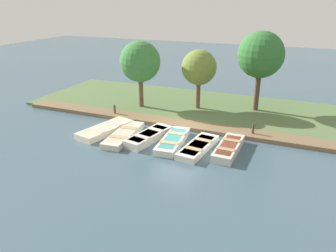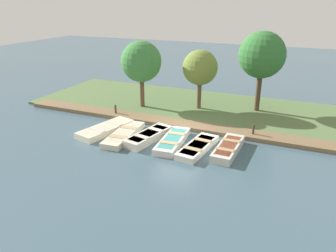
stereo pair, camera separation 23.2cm
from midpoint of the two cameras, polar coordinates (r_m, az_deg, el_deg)
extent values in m
plane|color=#425B6B|center=(18.48, 1.07, -1.39)|extent=(80.00, 80.00, 0.00)
cube|color=#567042|center=(22.89, 5.70, 3.25)|extent=(8.00, 24.00, 0.14)
cube|color=brown|center=(19.51, 2.42, 0.22)|extent=(1.23, 22.24, 0.23)
cube|color=beige|center=(19.02, -11.16, -0.57)|extent=(3.68, 2.03, 0.34)
cube|color=teal|center=(18.97, -11.20, -0.13)|extent=(3.01, 1.61, 0.03)
cube|color=beige|center=(18.55, -12.69, -0.66)|extent=(0.61, 1.19, 0.03)
cube|color=beige|center=(19.38, -9.78, 0.52)|extent=(0.61, 1.19, 0.03)
cube|color=beige|center=(18.12, -8.07, -1.54)|extent=(3.66, 1.36, 0.32)
cube|color=#6B7F51|center=(18.07, -8.10, -1.11)|extent=(3.00, 1.07, 0.03)
cube|color=tan|center=(17.50, -9.04, -1.85)|extent=(0.44, 0.98, 0.03)
cube|color=tan|center=(18.63, -7.22, -0.28)|extent=(0.44, 0.98, 0.03)
cube|color=beige|center=(17.64, -3.77, -1.85)|extent=(3.30, 1.61, 0.42)
cube|color=#994C33|center=(17.56, -3.79, -1.27)|extent=(2.69, 1.28, 0.03)
cube|color=beige|center=(17.12, -5.03, -1.81)|extent=(0.49, 0.96, 0.03)
cube|color=beige|center=(17.99, -2.62, -0.58)|extent=(0.49, 0.96, 0.03)
cube|color=silver|center=(17.16, 0.46, -2.63)|extent=(3.45, 1.33, 0.34)
cube|color=teal|center=(17.09, 0.46, -2.14)|extent=(2.82, 1.05, 0.03)
cube|color=tan|center=(16.52, -0.20, -2.90)|extent=(0.42, 0.98, 0.03)
cube|color=tan|center=(17.65, 1.07, -1.27)|extent=(0.42, 0.98, 0.03)
cube|color=silver|center=(16.55, 4.85, -3.69)|extent=(3.27, 1.37, 0.32)
cube|color=#4C709E|center=(16.49, 4.87, -3.23)|extent=(2.68, 1.08, 0.03)
cube|color=tan|center=(15.98, 3.97, -3.94)|extent=(0.42, 0.96, 0.03)
cube|color=tan|center=(16.98, 5.72, -2.41)|extent=(0.42, 0.96, 0.03)
cube|color=beige|center=(16.53, 10.09, -3.85)|extent=(3.09, 1.04, 0.40)
cube|color=#994C33|center=(16.45, 10.13, -3.27)|extent=(2.53, 0.82, 0.03)
cube|color=tan|center=(15.93, 9.61, -3.98)|extent=(0.33, 0.90, 0.03)
cube|color=tan|center=(16.96, 10.64, -2.43)|extent=(0.33, 0.90, 0.03)
cylinder|color=#47382D|center=(21.35, -9.56, 2.52)|extent=(0.13, 0.13, 0.72)
sphere|color=#47382D|center=(21.23, -9.62, 3.50)|extent=(0.12, 0.12, 0.12)
cylinder|color=#47382D|center=(18.47, 14.21, -0.89)|extent=(0.13, 0.13, 0.72)
sphere|color=#47382D|center=(18.33, 14.31, 0.22)|extent=(0.12, 0.12, 0.12)
cylinder|color=brown|center=(22.57, -5.02, 6.13)|extent=(0.31, 0.31, 2.50)
sphere|color=#3D7F3D|center=(22.14, -5.19, 11.12)|extent=(2.71, 2.71, 2.71)
cylinder|color=brown|center=(22.25, 4.97, 5.63)|extent=(0.29, 0.29, 2.29)
sphere|color=olive|center=(21.84, 5.12, 10.13)|extent=(2.31, 2.31, 2.31)
cylinder|color=#4C3828|center=(22.42, 14.97, 6.05)|extent=(0.33, 0.33, 3.01)
sphere|color=#337033|center=(21.95, 15.56, 11.89)|extent=(2.96, 2.96, 2.96)
camera|label=1|loc=(0.12, -90.37, -0.15)|focal=35.00mm
camera|label=2|loc=(0.12, 89.63, 0.15)|focal=35.00mm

